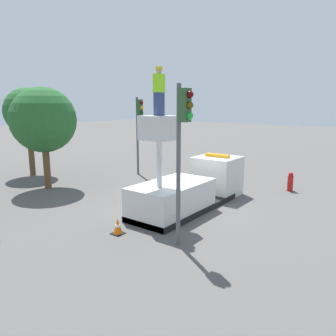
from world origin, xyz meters
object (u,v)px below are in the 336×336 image
at_px(traffic_light_pole, 182,133).
at_px(fire_hydrant, 290,182).
at_px(traffic_light_across, 139,120).
at_px(tree_right_bg, 28,112).
at_px(worker, 159,91).
at_px(bucket_truck, 191,187).
at_px(traffic_cone_rear, 118,227).
at_px(tree_left_bg, 43,120).

distance_m(traffic_light_pole, fire_hydrant, 9.55).
height_order(traffic_light_across, tree_right_bg, tree_right_bg).
relative_size(traffic_light_pole, tree_right_bg, 0.93).
bearing_deg(fire_hydrant, traffic_light_across, 100.20).
bearing_deg(traffic_light_across, fire_hydrant, -79.80).
relative_size(fire_hydrant, tree_right_bg, 0.18).
distance_m(worker, fire_hydrant, 9.25).
distance_m(bucket_truck, traffic_cone_rear, 4.25).
distance_m(fire_hydrant, tree_right_bg, 16.15).
bearing_deg(bucket_truck, tree_left_bg, 103.52).
distance_m(worker, tree_left_bg, 8.13).
xyz_separation_m(bucket_truck, tree_right_bg, (-0.53, 11.85, 3.14)).
bearing_deg(traffic_light_across, tree_right_bg, 128.02).
bearing_deg(worker, bucket_truck, 0.00).
height_order(traffic_light_across, traffic_cone_rear, traffic_light_across).
bearing_deg(bucket_truck, traffic_light_across, 59.61).
height_order(bucket_truck, traffic_light_across, traffic_light_across).
height_order(traffic_light_pole, traffic_cone_rear, traffic_light_pole).
height_order(traffic_light_pole, tree_left_bg, tree_left_bg).
xyz_separation_m(traffic_light_across, tree_left_bg, (-5.67, 1.63, 0.17)).
height_order(traffic_cone_rear, tree_right_bg, tree_right_bg).
height_order(bucket_truck, tree_right_bg, tree_right_bg).
bearing_deg(traffic_light_pole, bucket_truck, 29.07).
relative_size(traffic_cone_rear, tree_left_bg, 0.10).
relative_size(worker, traffic_cone_rear, 3.11).
height_order(bucket_truck, traffic_cone_rear, bucket_truck).
distance_m(bucket_truck, tree_right_bg, 12.27).
xyz_separation_m(traffic_light_pole, tree_left_bg, (1.67, 10.02, 0.04)).
relative_size(bucket_truck, tree_right_bg, 1.21).
distance_m(tree_left_bg, tree_right_bg, 4.10).
bearing_deg(fire_hydrant, bucket_truck, 152.97).
height_order(worker, traffic_cone_rear, worker).
xyz_separation_m(traffic_light_pole, traffic_light_across, (7.35, 8.39, -0.13)).
xyz_separation_m(bucket_truck, worker, (-2.22, 0.00, 4.09)).
bearing_deg(tree_right_bg, fire_hydrant, -67.94).
bearing_deg(fire_hydrant, tree_right_bg, 112.06).
bearing_deg(traffic_light_pole, worker, 55.48).
relative_size(traffic_light_pole, fire_hydrant, 5.06).
bearing_deg(tree_left_bg, fire_hydrant, -55.81).
height_order(traffic_light_across, tree_left_bg, tree_left_bg).
bearing_deg(worker, traffic_light_pole, -124.52).
distance_m(worker, traffic_light_across, 8.86).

